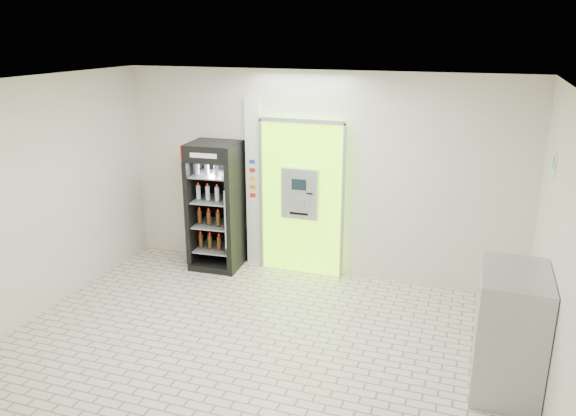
% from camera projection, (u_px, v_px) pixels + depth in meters
% --- Properties ---
extents(ground, '(6.00, 6.00, 0.00)m').
position_uv_depth(ground, '(254.00, 354.00, 6.38)').
color(ground, beige).
rests_on(ground, ground).
extents(room_shell, '(6.00, 6.00, 6.00)m').
position_uv_depth(room_shell, '(250.00, 199.00, 5.83)').
color(room_shell, silver).
rests_on(room_shell, ground).
extents(atm_assembly, '(1.30, 0.24, 2.33)m').
position_uv_depth(atm_assembly, '(302.00, 197.00, 8.27)').
color(atm_assembly, '#90FF10').
rests_on(atm_assembly, ground).
extents(pillar, '(0.22, 0.11, 2.60)m').
position_uv_depth(pillar, '(254.00, 183.00, 8.50)').
color(pillar, silver).
rests_on(pillar, ground).
extents(beverage_cooler, '(0.77, 0.72, 1.95)m').
position_uv_depth(beverage_cooler, '(216.00, 208.00, 8.52)').
color(beverage_cooler, black).
rests_on(beverage_cooler, ground).
extents(steel_cabinet, '(0.65, 0.97, 1.29)m').
position_uv_depth(steel_cabinet, '(510.00, 332.00, 5.59)').
color(steel_cabinet, '#9B9DA2').
rests_on(steel_cabinet, ground).
extents(exit_sign, '(0.02, 0.22, 0.26)m').
position_uv_depth(exit_sign, '(554.00, 165.00, 6.07)').
color(exit_sign, white).
rests_on(exit_sign, room_shell).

